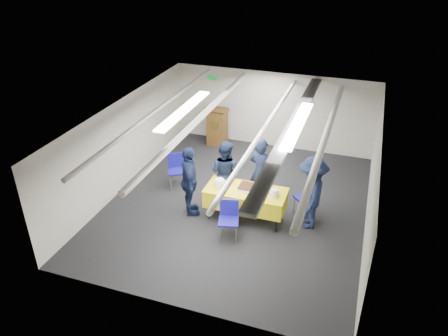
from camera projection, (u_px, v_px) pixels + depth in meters
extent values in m
plane|color=black|center=(237.00, 204.00, 10.63)|extent=(7.00, 7.00, 0.00)
cube|color=beige|center=(273.00, 110.00, 12.98)|extent=(6.00, 0.02, 2.30)
cube|color=beige|center=(124.00, 144.00, 10.93)|extent=(0.02, 7.00, 2.30)
cube|color=beige|center=(373.00, 183.00, 9.23)|extent=(0.02, 7.00, 2.30)
cube|color=silver|center=(239.00, 116.00, 9.53)|extent=(6.00, 7.00, 0.02)
cylinder|color=silver|center=(157.00, 110.00, 10.15)|extent=(0.10, 6.90, 0.10)
cylinder|color=silver|center=(201.00, 117.00, 9.86)|extent=(0.14, 6.90, 0.14)
cylinder|color=silver|center=(265.00, 128.00, 9.45)|extent=(0.10, 6.90, 0.10)
cylinder|color=silver|center=(325.00, 137.00, 9.10)|extent=(0.14, 6.90, 0.14)
cube|color=gray|center=(293.00, 127.00, 9.24)|extent=(0.28, 6.90, 0.08)
cube|color=white|center=(184.00, 110.00, 9.91)|extent=(0.25, 2.60, 0.04)
cube|color=white|center=(298.00, 124.00, 9.17)|extent=(0.25, 2.60, 0.04)
cube|color=#0C591E|center=(212.00, 78.00, 13.12)|extent=(0.30, 0.04, 0.12)
cylinder|color=black|center=(209.00, 212.00, 10.01)|extent=(0.04, 0.04, 0.36)
cylinder|color=black|center=(276.00, 225.00, 9.56)|extent=(0.04, 0.04, 0.36)
cylinder|color=black|center=(217.00, 199.00, 10.48)|extent=(0.04, 0.04, 0.36)
cylinder|color=black|center=(282.00, 211.00, 10.03)|extent=(0.04, 0.04, 0.36)
cube|color=yellow|center=(246.00, 198.00, 9.84)|extent=(1.80, 0.79, 0.39)
cube|color=yellow|center=(246.00, 190.00, 9.74)|extent=(1.82, 0.81, 0.03)
cube|color=white|center=(250.00, 188.00, 9.74)|extent=(0.49, 0.39, 0.06)
cube|color=black|center=(250.00, 186.00, 9.72)|extent=(0.47, 0.37, 0.03)
sphere|color=#110E82|center=(238.00, 189.00, 9.64)|extent=(0.04, 0.04, 0.04)
sphere|color=#110E82|center=(243.00, 181.00, 9.93)|extent=(0.04, 0.04, 0.04)
sphere|color=#110E82|center=(243.00, 190.00, 9.61)|extent=(0.04, 0.04, 0.04)
sphere|color=#110E82|center=(248.00, 182.00, 9.90)|extent=(0.04, 0.04, 0.04)
sphere|color=#110E82|center=(248.00, 190.00, 9.58)|extent=(0.04, 0.04, 0.04)
sphere|color=#110E82|center=(252.00, 183.00, 9.87)|extent=(0.04, 0.04, 0.04)
sphere|color=#110E82|center=(253.00, 191.00, 9.54)|extent=(0.04, 0.04, 0.04)
sphere|color=#110E82|center=(257.00, 183.00, 9.84)|extent=(0.04, 0.04, 0.04)
sphere|color=#110E82|center=(257.00, 192.00, 9.51)|extent=(0.04, 0.04, 0.04)
sphere|color=#110E82|center=(261.00, 184.00, 9.81)|extent=(0.04, 0.04, 0.04)
sphere|color=#110E82|center=(239.00, 187.00, 9.72)|extent=(0.04, 0.04, 0.04)
sphere|color=#110E82|center=(259.00, 190.00, 9.58)|extent=(0.04, 0.04, 0.04)
sphere|color=#110E82|center=(240.00, 185.00, 9.79)|extent=(0.04, 0.04, 0.04)
sphere|color=#110E82|center=(260.00, 188.00, 9.66)|extent=(0.04, 0.04, 0.04)
sphere|color=#110E82|center=(241.00, 183.00, 9.86)|extent=(0.04, 0.04, 0.04)
sphere|color=#110E82|center=(261.00, 186.00, 9.73)|extent=(0.04, 0.04, 0.04)
cylinder|color=white|center=(219.00, 184.00, 9.83)|extent=(0.24, 0.24, 0.13)
cylinder|color=white|center=(219.00, 180.00, 9.79)|extent=(0.20, 0.20, 0.05)
cylinder|color=white|center=(274.00, 194.00, 9.48)|extent=(0.20, 0.20, 0.12)
cylinder|color=white|center=(275.00, 191.00, 9.44)|extent=(0.17, 0.17, 0.05)
cube|color=brown|center=(217.00, 127.00, 13.35)|extent=(0.55, 0.45, 1.10)
cube|color=brown|center=(217.00, 109.00, 13.04)|extent=(0.62, 0.53, 0.21)
cylinder|color=gold|center=(215.00, 126.00, 13.09)|extent=(0.28, 0.02, 0.28)
cylinder|color=gray|center=(220.00, 234.00, 9.21)|extent=(0.02, 0.02, 0.43)
cylinder|color=gray|center=(236.00, 235.00, 9.19)|extent=(0.02, 0.02, 0.43)
cylinder|color=gray|center=(221.00, 225.00, 9.51)|extent=(0.02, 0.02, 0.43)
cylinder|color=gray|center=(237.00, 226.00, 9.49)|extent=(0.02, 0.02, 0.43)
cube|color=#191396|center=(229.00, 221.00, 9.24)|extent=(0.51, 0.51, 0.04)
cube|color=#191396|center=(229.00, 207.00, 9.30)|extent=(0.40, 0.14, 0.40)
cylinder|color=gray|center=(294.00, 205.00, 10.21)|extent=(0.02, 0.02, 0.43)
cylinder|color=gray|center=(302.00, 212.00, 9.93)|extent=(0.02, 0.02, 0.43)
cylinder|color=gray|center=(307.00, 202.00, 10.32)|extent=(0.02, 0.02, 0.43)
cylinder|color=gray|center=(315.00, 209.00, 10.05)|extent=(0.02, 0.02, 0.43)
cube|color=#191396|center=(305.00, 198.00, 10.02)|extent=(0.59, 0.59, 0.04)
cube|color=#191396|center=(313.00, 188.00, 9.98)|extent=(0.30, 0.33, 0.40)
cylinder|color=gray|center=(171.00, 183.00, 11.09)|extent=(0.02, 0.02, 0.43)
cylinder|color=gray|center=(184.00, 182.00, 11.14)|extent=(0.02, 0.02, 0.43)
cylinder|color=gray|center=(170.00, 176.00, 11.38)|extent=(0.02, 0.02, 0.43)
cylinder|color=gray|center=(183.00, 175.00, 11.44)|extent=(0.02, 0.02, 0.43)
cube|color=#191396|center=(177.00, 171.00, 11.15)|extent=(0.57, 0.57, 0.04)
cube|color=#191396|center=(175.00, 160.00, 11.21)|extent=(0.37, 0.23, 0.40)
imported|color=black|center=(261.00, 172.00, 10.27)|extent=(0.73, 0.61, 1.71)
imported|color=black|center=(225.00, 172.00, 10.37)|extent=(0.87, 0.73, 1.61)
imported|color=black|center=(189.00, 182.00, 9.89)|extent=(0.84, 1.08, 1.70)
imported|color=black|center=(312.00, 193.00, 9.46)|extent=(0.69, 1.13, 1.70)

